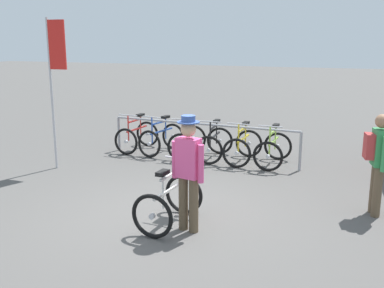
{
  "coord_description": "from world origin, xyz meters",
  "views": [
    {
      "loc": [
        2.82,
        -6.24,
        2.77
      ],
      "look_at": [
        0.09,
        0.8,
        1.0
      ],
      "focal_mm": 42.1,
      "sensor_mm": 36.0,
      "label": 1
    }
  ],
  "objects_px": {
    "racked_bike_yellow": "(243,147)",
    "featured_bicycle": "(173,192)",
    "racked_bike_orange": "(187,141)",
    "person_with_featured_bike": "(188,169)",
    "racked_bike_red": "(137,136)",
    "racked_bike_black": "(214,144)",
    "racked_bike_lime": "(273,149)",
    "racked_bike_blue": "(162,139)",
    "banner_flag": "(55,65)",
    "pedestrian_with_backpack": "(378,158)"
  },
  "relations": [
    {
      "from": "racked_bike_red",
      "to": "person_with_featured_bike",
      "type": "xyz_separation_m",
      "value": [
        3.03,
        -4.11,
        0.58
      ]
    },
    {
      "from": "racked_bike_orange",
      "to": "banner_flag",
      "type": "height_order",
      "value": "banner_flag"
    },
    {
      "from": "racked_bike_orange",
      "to": "racked_bike_yellow",
      "type": "distance_m",
      "value": 1.4
    },
    {
      "from": "person_with_featured_bike",
      "to": "banner_flag",
      "type": "relative_size",
      "value": 0.54
    },
    {
      "from": "racked_bike_orange",
      "to": "featured_bicycle",
      "type": "bearing_deg",
      "value": -71.42
    },
    {
      "from": "racked_bike_orange",
      "to": "racked_bike_lime",
      "type": "bearing_deg",
      "value": -2.65
    },
    {
      "from": "banner_flag",
      "to": "featured_bicycle",
      "type": "bearing_deg",
      "value": -28.02
    },
    {
      "from": "pedestrian_with_backpack",
      "to": "racked_bike_black",
      "type": "bearing_deg",
      "value": 145.91
    },
    {
      "from": "racked_bike_black",
      "to": "racked_bike_lime",
      "type": "relative_size",
      "value": 1.03
    },
    {
      "from": "racked_bike_blue",
      "to": "person_with_featured_bike",
      "type": "relative_size",
      "value": 0.7
    },
    {
      "from": "banner_flag",
      "to": "racked_bike_yellow",
      "type": "bearing_deg",
      "value": 28.63
    },
    {
      "from": "racked_bike_yellow",
      "to": "banner_flag",
      "type": "relative_size",
      "value": 0.35
    },
    {
      "from": "racked_bike_red",
      "to": "racked_bike_lime",
      "type": "bearing_deg",
      "value": -2.65
    },
    {
      "from": "racked_bike_yellow",
      "to": "pedestrian_with_backpack",
      "type": "xyz_separation_m",
      "value": [
        2.78,
        -2.32,
        0.57
      ]
    },
    {
      "from": "racked_bike_blue",
      "to": "person_with_featured_bike",
      "type": "bearing_deg",
      "value": -60.26
    },
    {
      "from": "racked_bike_yellow",
      "to": "racked_bike_blue",
      "type": "bearing_deg",
      "value": 177.35
    },
    {
      "from": "racked_bike_yellow",
      "to": "featured_bicycle",
      "type": "bearing_deg",
      "value": -91.6
    },
    {
      "from": "racked_bike_blue",
      "to": "racked_bike_black",
      "type": "distance_m",
      "value": 1.4
    },
    {
      "from": "racked_bike_black",
      "to": "person_with_featured_bike",
      "type": "height_order",
      "value": "person_with_featured_bike"
    },
    {
      "from": "racked_bike_blue",
      "to": "racked_bike_orange",
      "type": "xyz_separation_m",
      "value": [
        0.7,
        -0.03,
        -0.0
      ]
    },
    {
      "from": "banner_flag",
      "to": "racked_bike_lime",
      "type": "bearing_deg",
      "value": 24.16
    },
    {
      "from": "person_with_featured_bike",
      "to": "banner_flag",
      "type": "height_order",
      "value": "banner_flag"
    },
    {
      "from": "featured_bicycle",
      "to": "banner_flag",
      "type": "relative_size",
      "value": 0.38
    },
    {
      "from": "racked_bike_red",
      "to": "racked_bike_black",
      "type": "height_order",
      "value": "same"
    },
    {
      "from": "racked_bike_lime",
      "to": "featured_bicycle",
      "type": "xyz_separation_m",
      "value": [
        -0.81,
        -3.75,
        0.12
      ]
    },
    {
      "from": "racked_bike_red",
      "to": "racked_bike_blue",
      "type": "height_order",
      "value": "same"
    },
    {
      "from": "racked_bike_black",
      "to": "racked_bike_lime",
      "type": "bearing_deg",
      "value": -2.65
    },
    {
      "from": "racked_bike_orange",
      "to": "pedestrian_with_backpack",
      "type": "height_order",
      "value": "pedestrian_with_backpack"
    },
    {
      "from": "racked_bike_red",
      "to": "racked_bike_orange",
      "type": "relative_size",
      "value": 0.99
    },
    {
      "from": "racked_bike_orange",
      "to": "person_with_featured_bike",
      "type": "bearing_deg",
      "value": -68.06
    },
    {
      "from": "racked_bike_red",
      "to": "racked_bike_orange",
      "type": "height_order",
      "value": "same"
    },
    {
      "from": "racked_bike_blue",
      "to": "racked_bike_yellow",
      "type": "bearing_deg",
      "value": -2.65
    },
    {
      "from": "racked_bike_black",
      "to": "banner_flag",
      "type": "distance_m",
      "value": 3.94
    },
    {
      "from": "racked_bike_orange",
      "to": "racked_bike_black",
      "type": "relative_size",
      "value": 0.99
    },
    {
      "from": "racked_bike_blue",
      "to": "featured_bicycle",
      "type": "height_order",
      "value": "featured_bicycle"
    },
    {
      "from": "racked_bike_yellow",
      "to": "person_with_featured_bike",
      "type": "relative_size",
      "value": 0.65
    },
    {
      "from": "racked_bike_yellow",
      "to": "featured_bicycle",
      "type": "relative_size",
      "value": 0.91
    },
    {
      "from": "racked_bike_lime",
      "to": "featured_bicycle",
      "type": "distance_m",
      "value": 3.84
    },
    {
      "from": "racked_bike_black",
      "to": "racked_bike_yellow",
      "type": "bearing_deg",
      "value": -2.65
    },
    {
      "from": "racked_bike_yellow",
      "to": "person_with_featured_bike",
      "type": "distance_m",
      "value": 4.03
    },
    {
      "from": "racked_bike_blue",
      "to": "featured_bicycle",
      "type": "bearing_deg",
      "value": -62.81
    },
    {
      "from": "pedestrian_with_backpack",
      "to": "racked_bike_lime",
      "type": "bearing_deg",
      "value": 132.25
    },
    {
      "from": "racked_bike_black",
      "to": "banner_flag",
      "type": "xyz_separation_m",
      "value": [
        -2.86,
        -1.98,
        1.86
      ]
    },
    {
      "from": "racked_bike_orange",
      "to": "racked_bike_lime",
      "type": "xyz_separation_m",
      "value": [
        2.1,
        -0.1,
        0.0
      ]
    },
    {
      "from": "racked_bike_yellow",
      "to": "racked_bike_lime",
      "type": "height_order",
      "value": "same"
    },
    {
      "from": "featured_bicycle",
      "to": "racked_bike_yellow",
      "type": "bearing_deg",
      "value": 88.4
    },
    {
      "from": "racked_bike_blue",
      "to": "person_with_featured_bike",
      "type": "distance_m",
      "value": 4.73
    },
    {
      "from": "racked_bike_yellow",
      "to": "pedestrian_with_backpack",
      "type": "distance_m",
      "value": 3.66
    },
    {
      "from": "racked_bike_orange",
      "to": "banner_flag",
      "type": "bearing_deg",
      "value": -137.11
    },
    {
      "from": "featured_bicycle",
      "to": "racked_bike_black",
      "type": "bearing_deg",
      "value": 98.84
    }
  ]
}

